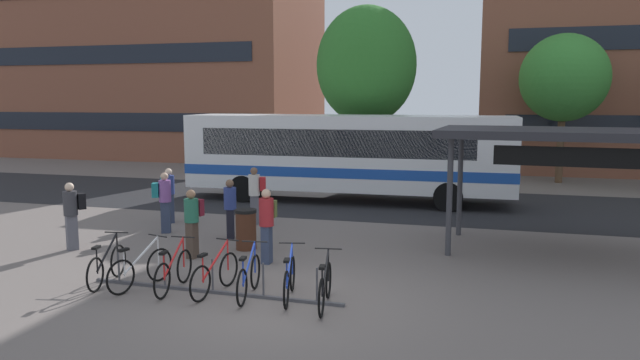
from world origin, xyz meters
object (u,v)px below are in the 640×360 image
Objects in this scene: commuter_olive_pack_6 at (230,204)px; commuter_red_pack_1 at (255,192)px; parked_bicycle_black_6 at (325,287)px; commuter_teal_pack_2 at (169,191)px; commuter_black_pack_3 at (72,211)px; parked_bicycle_black_0 at (107,266)px; parked_bicycle_blue_5 at (289,280)px; city_bus at (350,154)px; parked_bicycle_red_2 at (174,272)px; parked_bicycle_white_1 at (141,269)px; commuter_olive_pack_0 at (267,220)px; commuter_maroon_pack_5 at (192,218)px; street_tree_2 at (564,78)px; street_tree_1 at (366,65)px; parked_bicycle_red_3 at (215,275)px; transit_shelter at (573,138)px; trash_bin at (246,229)px; commuter_teal_pack_4 at (164,198)px; parked_bicycle_blue_4 at (249,278)px.

commuter_red_pack_1 is at bearing 160.45° from commuter_olive_pack_6.
parked_bicycle_black_6 is 8.85m from commuter_teal_pack_2.
commuter_teal_pack_2 is 0.99× the size of commuter_black_pack_3.
parked_bicycle_black_0 is at bearing 87.00° from commuter_black_pack_3.
parked_bicycle_blue_5 is at bearing 16.29° from commuter_olive_pack_6.
parked_bicycle_red_2 is at bearing -97.13° from city_bus.
commuter_olive_pack_0 reaches higher than parked_bicycle_white_1.
commuter_maroon_pack_5 is (-3.17, 2.20, 0.58)m from parked_bicycle_blue_5.
parked_bicycle_white_1 is 0.97× the size of parked_bicycle_red_2.
commuter_red_pack_1 is 16.17m from street_tree_2.
city_bus is at bearing -133.44° from commuter_red_pack_1.
commuter_black_pack_3 is (-6.47, 2.10, 0.61)m from parked_bicycle_blue_5.
parked_bicycle_blue_5 is at bearing -110.75° from street_tree_2.
parked_bicycle_blue_5 is at bearing -84.66° from street_tree_1.
street_tree_1 is at bearing 6.46° from parked_bicycle_red_3.
commuter_teal_pack_2 is (-11.37, 0.71, -1.89)m from transit_shelter.
parked_bicycle_black_0 is at bearing 79.89° from parked_bicycle_blue_5.
city_bus is 11.31m from parked_bicycle_white_1.
parked_bicycle_red_2 is at bearing -92.42° from trash_bin.
transit_shelter reaches higher than parked_bicycle_red_2.
street_tree_2 is at bearing 154.45° from commuter_maroon_pack_5.
transit_shelter is 13.52m from street_tree_2.
parked_bicycle_black_0 is 4.72m from commuter_teal_pack_4.
parked_bicycle_white_1 and parked_bicycle_red_2 have the same top height.
parked_bicycle_black_6 is 7.51m from transit_shelter.
commuter_red_pack_1 is at bearing 15.09° from parked_bicycle_blue_5.
parked_bicycle_red_2 is 0.88m from parked_bicycle_red_3.
trash_bin is (0.14, 3.41, 0.13)m from parked_bicycle_red_2.
street_tree_2 is (8.44, 18.36, 4.34)m from parked_bicycle_red_3.
parked_bicycle_red_3 and parked_bicycle_black_6 have the same top height.
trash_bin is (-2.25, 3.29, 0.13)m from parked_bicycle_blue_5.
city_bus is 7.67m from commuter_teal_pack_4.
street_tree_2 is (9.32, 18.40, 4.34)m from parked_bicycle_red_2.
transit_shelter is 6.34× the size of trash_bin.
city_bus reaches higher than parked_bicycle_red_2.
street_tree_1 is (1.03, 14.72, 4.82)m from parked_bicycle_red_2.
parked_bicycle_blue_4 is at bearing -68.97° from commuter_teal_pack_4.
commuter_red_pack_1 is 1.01× the size of commuter_teal_pack_4.
street_tree_1 reaches higher than commuter_teal_pack_4.
commuter_maroon_pack_5 is at bearing 38.40° from parked_bicycle_blue_4.
commuter_black_pack_3 is 21.33m from street_tree_2.
commuter_olive_pack_6 is at bearing 20.34° from parked_bicycle_blue_4.
commuter_red_pack_1 is 1.02× the size of commuter_black_pack_3.
commuter_olive_pack_0 is at bearing -29.38° from parked_bicycle_red_2.
parked_bicycle_black_0 is at bearing 80.75° from parked_bicycle_black_6.
parked_bicycle_black_0 is at bearing 85.53° from parked_bicycle_red_2.
commuter_red_pack_1 is at bearing -129.70° from street_tree_2.
commuter_olive_pack_0 reaches higher than parked_bicycle_red_2.
parked_bicycle_red_2 and parked_bicycle_blue_4 have the same top height.
commuter_red_pack_1 reaches higher than commuter_teal_pack_4.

